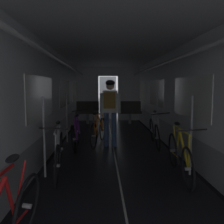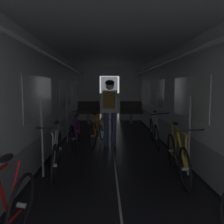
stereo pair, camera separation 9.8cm
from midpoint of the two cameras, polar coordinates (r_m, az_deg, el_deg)
train_car_shell at (r=5.50m, az=0.86°, el=7.61°), size 3.14×12.34×2.57m
bench_seat_far_left at (r=10.03m, az=-5.39°, el=0.43°), size 0.98×0.51×0.95m
bench_seat_far_right at (r=10.08m, az=4.88°, el=0.46°), size 0.98×0.51×0.95m
bicycle_silver at (r=4.34m, az=-12.56°, el=-9.67°), size 0.44×1.69×0.94m
bicycle_purple at (r=6.12m, az=-8.34°, el=-5.00°), size 0.44×1.69×0.96m
bicycle_yellow at (r=4.24m, az=16.20°, el=-10.13°), size 0.44×1.69×0.95m
bicycle_white at (r=6.29m, az=10.64°, el=-4.72°), size 0.44×1.69×0.95m
person_cyclist_aisle at (r=6.03m, az=-0.09°, el=1.52°), size 0.55×0.42×1.73m
bicycle_orange_in_aisle at (r=6.38m, az=-2.95°, el=-4.46°), size 0.54×1.66×0.94m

